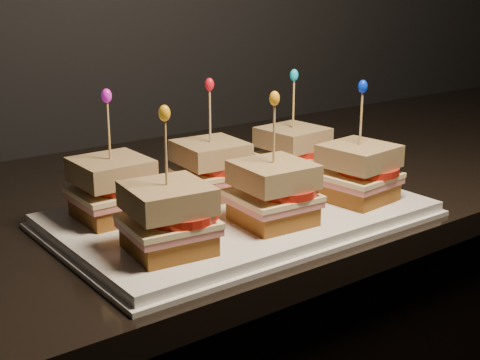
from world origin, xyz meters
TOP-DOWN VIEW (x-y plane):
  - granite_slab at (0.47, 1.69)m, footprint 2.70×0.64m
  - platter at (0.22, 1.53)m, footprint 0.45×0.28m
  - platter_rim at (0.22, 1.53)m, footprint 0.46×0.29m
  - sandwich_0_bread_bot at (0.08, 1.59)m, footprint 0.08×0.08m
  - sandwich_0_ham at (0.08, 1.59)m, footprint 0.09×0.09m
  - sandwich_0_cheese at (0.08, 1.59)m, footprint 0.09×0.09m
  - sandwich_0_tomato at (0.09, 1.59)m, footprint 0.08×0.08m
  - sandwich_0_bread_top at (0.08, 1.59)m, footprint 0.08×0.08m
  - sandwich_0_pick at (0.08, 1.59)m, footprint 0.00×0.00m
  - sandwich_0_frill at (0.08, 1.59)m, footprint 0.01×0.01m
  - sandwich_1_bread_bot at (0.22, 1.59)m, footprint 0.09×0.09m
  - sandwich_1_ham at (0.22, 1.59)m, footprint 0.09×0.09m
  - sandwich_1_cheese at (0.22, 1.59)m, footprint 0.10×0.09m
  - sandwich_1_tomato at (0.23, 1.59)m, footprint 0.08×0.08m
  - sandwich_1_bread_top at (0.22, 1.59)m, footprint 0.09×0.09m
  - sandwich_1_pick at (0.22, 1.59)m, footprint 0.00×0.00m
  - sandwich_1_frill at (0.22, 1.59)m, footprint 0.01×0.01m
  - sandwich_2_bread_bot at (0.36, 1.59)m, footprint 0.09×0.09m
  - sandwich_2_ham at (0.36, 1.59)m, footprint 0.09×0.09m
  - sandwich_2_cheese at (0.36, 1.59)m, footprint 0.10×0.09m
  - sandwich_2_tomato at (0.37, 1.59)m, footprint 0.08×0.08m
  - sandwich_2_bread_top at (0.36, 1.59)m, footprint 0.09×0.09m
  - sandwich_2_pick at (0.36, 1.59)m, footprint 0.00×0.00m
  - sandwich_2_frill at (0.36, 1.59)m, footprint 0.01×0.01m
  - sandwich_3_bread_bot at (0.08, 1.46)m, footprint 0.09×0.09m
  - sandwich_3_ham at (0.08, 1.46)m, footprint 0.10×0.10m
  - sandwich_3_cheese at (0.08, 1.46)m, footprint 0.10×0.10m
  - sandwich_3_tomato at (0.09, 1.46)m, footprint 0.08×0.08m
  - sandwich_3_bread_top at (0.08, 1.46)m, footprint 0.09×0.09m
  - sandwich_3_pick at (0.08, 1.46)m, footprint 0.00×0.00m
  - sandwich_3_frill at (0.08, 1.46)m, footprint 0.01×0.01m
  - sandwich_4_bread_bot at (0.22, 1.46)m, footprint 0.09×0.09m
  - sandwich_4_ham at (0.22, 1.46)m, footprint 0.09×0.09m
  - sandwich_4_cheese at (0.22, 1.46)m, footprint 0.10×0.09m
  - sandwich_4_tomato at (0.23, 1.46)m, footprint 0.08×0.08m
  - sandwich_4_bread_top at (0.22, 1.46)m, footprint 0.09×0.09m
  - sandwich_4_pick at (0.22, 1.46)m, footprint 0.00×0.00m
  - sandwich_4_frill at (0.22, 1.46)m, footprint 0.01×0.01m
  - sandwich_5_bread_bot at (0.36, 1.46)m, footprint 0.09×0.09m
  - sandwich_5_ham at (0.36, 1.46)m, footprint 0.10×0.09m
  - sandwich_5_cheese at (0.36, 1.46)m, footprint 0.10×0.10m
  - sandwich_5_tomato at (0.37, 1.46)m, footprint 0.08×0.08m
  - sandwich_5_bread_top at (0.36, 1.46)m, footprint 0.09×0.09m
  - sandwich_5_pick at (0.36, 1.46)m, footprint 0.00×0.00m
  - sandwich_5_frill at (0.36, 1.46)m, footprint 0.01×0.01m

SIDE VIEW (x-z plane):
  - granite_slab at x=0.47m, z-range 0.87..0.90m
  - platter_rim at x=0.22m, z-range 0.90..0.91m
  - platter at x=0.22m, z-range 0.90..0.92m
  - sandwich_0_bread_bot at x=0.08m, z-range 0.92..0.94m
  - sandwich_1_bread_bot at x=0.22m, z-range 0.92..0.94m
  - sandwich_2_bread_bot at x=0.36m, z-range 0.92..0.94m
  - sandwich_3_bread_bot at x=0.08m, z-range 0.92..0.94m
  - sandwich_4_bread_bot at x=0.22m, z-range 0.92..0.94m
  - sandwich_5_bread_bot at x=0.36m, z-range 0.92..0.94m
  - sandwich_0_ham at x=0.08m, z-range 0.94..0.95m
  - sandwich_1_ham at x=0.22m, z-range 0.94..0.95m
  - sandwich_2_ham at x=0.36m, z-range 0.94..0.95m
  - sandwich_3_ham at x=0.08m, z-range 0.94..0.95m
  - sandwich_4_ham at x=0.22m, z-range 0.94..0.95m
  - sandwich_5_ham at x=0.36m, z-range 0.94..0.95m
  - sandwich_0_cheese at x=0.08m, z-range 0.95..0.96m
  - sandwich_1_cheese at x=0.22m, z-range 0.95..0.96m
  - sandwich_2_cheese at x=0.36m, z-range 0.95..0.96m
  - sandwich_3_cheese at x=0.08m, z-range 0.95..0.96m
  - sandwich_4_cheese at x=0.22m, z-range 0.95..0.96m
  - sandwich_5_cheese at x=0.36m, z-range 0.95..0.96m
  - sandwich_0_tomato at x=0.09m, z-range 0.96..0.97m
  - sandwich_1_tomato at x=0.23m, z-range 0.96..0.97m
  - sandwich_2_tomato at x=0.37m, z-range 0.96..0.97m
  - sandwich_3_tomato at x=0.09m, z-range 0.96..0.97m
  - sandwich_4_tomato at x=0.23m, z-range 0.96..0.97m
  - sandwich_5_tomato at x=0.37m, z-range 0.96..0.97m
  - sandwich_0_bread_top at x=0.08m, z-range 0.97..1.00m
  - sandwich_1_bread_top at x=0.22m, z-range 0.97..1.00m
  - sandwich_2_bread_top at x=0.36m, z-range 0.97..1.00m
  - sandwich_3_bread_top at x=0.08m, z-range 0.97..1.00m
  - sandwich_4_bread_top at x=0.22m, z-range 0.97..1.00m
  - sandwich_5_bread_top at x=0.36m, z-range 0.97..1.00m
  - sandwich_0_pick at x=0.08m, z-range 0.98..1.07m
  - sandwich_1_pick at x=0.22m, z-range 0.98..1.07m
  - sandwich_2_pick at x=0.36m, z-range 0.98..1.07m
  - sandwich_3_pick at x=0.08m, z-range 0.98..1.07m
  - sandwich_4_pick at x=0.22m, z-range 0.98..1.07m
  - sandwich_5_pick at x=0.36m, z-range 0.98..1.07m
  - sandwich_0_frill at x=0.08m, z-range 1.06..1.08m
  - sandwich_1_frill at x=0.22m, z-range 1.06..1.08m
  - sandwich_2_frill at x=0.36m, z-range 1.06..1.08m
  - sandwich_3_frill at x=0.08m, z-range 1.06..1.08m
  - sandwich_4_frill at x=0.22m, z-range 1.06..1.08m
  - sandwich_5_frill at x=0.36m, z-range 1.06..1.08m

